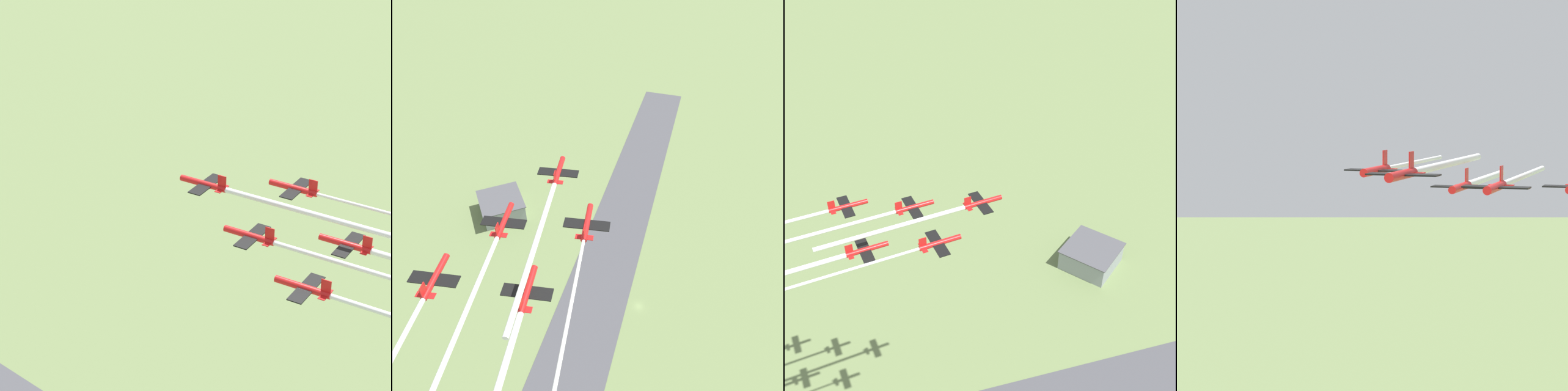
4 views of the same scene
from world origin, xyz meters
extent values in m
cylinder|color=red|center=(16.58, -43.25, 114.28)|extent=(10.45, 6.75, 1.37)
cube|color=black|center=(17.23, -43.62, 114.28)|extent=(7.79, 10.60, 0.22)
cube|color=red|center=(20.60, -45.53, 116.00)|extent=(1.82, 1.14, 2.75)
cube|color=red|center=(20.60, -45.53, 114.28)|extent=(3.17, 4.15, 0.15)
cylinder|color=red|center=(26.26, -60.07, 111.34)|extent=(10.45, 6.75, 1.37)
cube|color=black|center=(26.91, -60.44, 111.34)|extent=(7.79, 10.60, 0.22)
cube|color=red|center=(30.28, -62.35, 113.06)|extent=(1.82, 1.14, 2.75)
cube|color=red|center=(30.28, -62.35, 111.34)|extent=(3.17, 4.15, 0.15)
cylinder|color=red|center=(35.98, -42.96, 113.47)|extent=(10.45, 6.75, 1.37)
cube|color=black|center=(36.64, -43.33, 113.47)|extent=(7.79, 10.60, 0.22)
cube|color=red|center=(40.00, -45.25, 115.19)|extent=(1.82, 1.14, 2.75)
cube|color=red|center=(40.00, -45.25, 113.47)|extent=(3.17, 4.15, 0.15)
cylinder|color=red|center=(35.94, -76.89, 110.23)|extent=(10.45, 6.75, 1.37)
cube|color=black|center=(36.59, -77.26, 110.23)|extent=(7.79, 10.60, 0.22)
cube|color=red|center=(39.95, -79.17, 111.95)|extent=(1.82, 1.14, 2.75)
cube|color=red|center=(39.95, -79.17, 110.23)|extent=(3.17, 4.15, 0.15)
cylinder|color=red|center=(45.66, -59.78, 109.60)|extent=(10.45, 6.75, 1.37)
cube|color=black|center=(46.31, -60.15, 109.60)|extent=(7.79, 10.60, 0.22)
cube|color=red|center=(49.68, -62.07, 111.32)|extent=(1.82, 1.14, 2.75)
cube|color=red|center=(49.68, -62.07, 109.60)|extent=(3.17, 4.15, 0.15)
cylinder|color=white|center=(39.33, -56.18, 114.28)|extent=(36.32, 21.35, 1.19)
cylinder|color=white|center=(47.85, -72.34, 111.34)|extent=(33.90, 19.87, 1.01)
cylinder|color=white|center=(55.35, -53.97, 113.47)|extent=(29.32, 17.10, 0.73)
camera|label=1|loc=(21.28, -221.04, 204.77)|focal=85.00mm
camera|label=2|loc=(92.19, -65.16, 175.44)|focal=35.00mm
camera|label=3|loc=(115.49, 25.60, 204.75)|focal=50.00mm
camera|label=4|loc=(-111.05, -16.94, 124.60)|focal=85.00mm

